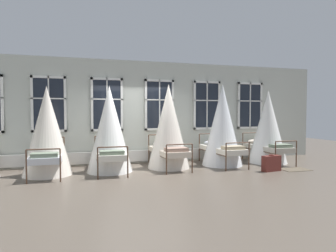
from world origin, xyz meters
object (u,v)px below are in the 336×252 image
at_px(cot_second, 47,132).
at_px(cot_fifth, 222,126).
at_px(cot_sixth, 268,128).
at_px(suitcase_dark, 271,163).
at_px(cot_third, 110,131).
at_px(cot_fourth, 169,128).

bearing_deg(cot_second, cot_fifth, -89.15).
xyz_separation_m(cot_sixth, suitcase_dark, (-0.78, -1.30, -0.92)).
xyz_separation_m(cot_second, suitcase_dark, (5.98, -1.29, -0.91)).
bearing_deg(cot_third, suitcase_dark, -104.93).
distance_m(cot_fourth, cot_fifth, 1.74).
height_order(cot_second, suitcase_dark, cot_second).
xyz_separation_m(cot_third, cot_fifth, (3.49, 0.03, 0.07)).
bearing_deg(cot_second, cot_fourth, -88.09).
height_order(cot_second, cot_fifth, cot_fifth).
bearing_deg(cot_sixth, cot_fourth, 89.76).
relative_size(cot_second, cot_sixth, 0.98).
bearing_deg(cot_fifth, cot_sixth, -90.64).
bearing_deg(cot_fifth, cot_second, 89.72).
height_order(cot_third, cot_fifth, cot_fifth).
bearing_deg(cot_second, suitcase_dark, -101.50).
xyz_separation_m(cot_fifth, suitcase_dark, (0.87, -1.31, -1.00)).
distance_m(cot_fifth, cot_sixth, 1.65).
height_order(cot_fourth, cot_sixth, cot_fourth).
xyz_separation_m(cot_second, cot_sixth, (6.76, 0.01, 0.02)).
bearing_deg(cot_fourth, suitcase_dark, -118.72).
bearing_deg(cot_fourth, cot_fifth, -93.02).
relative_size(cot_second, cot_fifth, 0.93).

